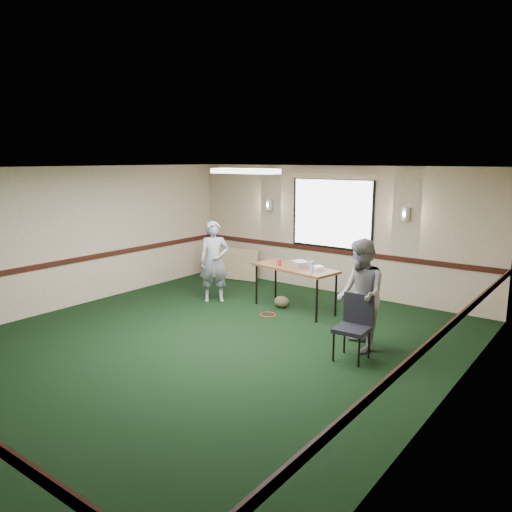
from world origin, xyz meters
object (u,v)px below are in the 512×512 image
Objects in this scene: projector at (300,264)px; person_right at (361,295)px; conference_chair at (355,322)px; person_left at (214,261)px; folding_table at (295,270)px.

person_right is (1.80, -1.18, -0.05)m from projector.
person_left is (-3.58, 1.01, 0.27)m from conference_chair.
folding_table is 5.68× the size of projector.
projector is at bearing -26.65° from person_left.
projector reaches higher than folding_table.
person_left is at bearing 160.81° from conference_chair.
projector is 2.16m from person_right.
projector is 0.19× the size of person_right.
folding_table is 0.15m from projector.
person_left is at bearing -135.83° from projector.
person_left is (-1.68, -0.53, -0.08)m from projector.
person_right reaches higher than projector.
person_left is at bearing -141.27° from person_right.
folding_table is 1.69m from person_left.
conference_chair is 0.47m from person_right.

